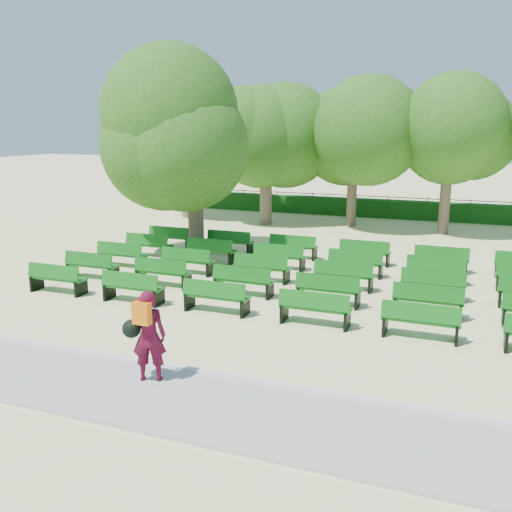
{
  "coord_description": "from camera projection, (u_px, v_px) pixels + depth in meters",
  "views": [
    {
      "loc": [
        5.23,
        -15.2,
        4.62
      ],
      "look_at": [
        -0.28,
        -1.0,
        1.1
      ],
      "focal_mm": 40.0,
      "sensor_mm": 36.0,
      "label": 1
    }
  ],
  "objects": [
    {
      "name": "bench_array",
      "position": [
        302.0,
        282.0,
        16.82
      ],
      "size": [
        1.7,
        0.58,
        1.06
      ],
      "rotation": [
        0.0,
        0.0,
        -0.03
      ],
      "color": "#116416",
      "rests_on": "ground"
    },
    {
      "name": "person",
      "position": [
        147.0,
        334.0,
        10.24
      ],
      "size": [
        0.85,
        0.61,
        1.7
      ],
      "rotation": [
        0.0,
        0.0,
        3.52
      ],
      "color": "#4C0A20",
      "rests_on": "ground"
    },
    {
      "name": "fence",
      "position": [
        367.0,
        215.0,
        29.77
      ],
      "size": [
        26.0,
        0.1,
        1.02
      ],
      "primitive_type": null,
      "color": "black",
      "rests_on": "ground"
    },
    {
      "name": "ground",
      "position": [
        277.0,
        286.0,
        16.69
      ],
      "size": [
        120.0,
        120.0,
        0.0
      ],
      "primitive_type": "plane",
      "color": "beige"
    },
    {
      "name": "curb",
      "position": [
        171.0,
        367.0,
        11.0
      ],
      "size": [
        30.0,
        0.12,
        0.1
      ],
      "primitive_type": "cube",
      "color": "silver",
      "rests_on": "ground"
    },
    {
      "name": "hedge",
      "position": [
        366.0,
        208.0,
        29.31
      ],
      "size": [
        26.0,
        0.7,
        0.9
      ],
      "primitive_type": "cube",
      "color": "#165317",
      "rests_on": "ground"
    },
    {
      "name": "paving",
      "position": [
        138.0,
        393.0,
        9.96
      ],
      "size": [
        30.0,
        2.2,
        0.06
      ],
      "primitive_type": "cube",
      "color": "#A7A7A2",
      "rests_on": "ground"
    },
    {
      "name": "tree_line",
      "position": [
        350.0,
        229.0,
        25.77
      ],
      "size": [
        21.8,
        6.8,
        7.04
      ],
      "primitive_type": null,
      "color": "#2D621A",
      "rests_on": "ground"
    },
    {
      "name": "tree_among",
      "position": [
        194.0,
        134.0,
        19.92
      ],
      "size": [
        4.56,
        4.56,
        6.38
      ],
      "color": "brown",
      "rests_on": "ground"
    }
  ]
}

